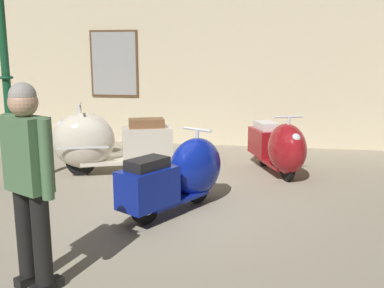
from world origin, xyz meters
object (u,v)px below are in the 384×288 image
(scooter_1, at_px, (182,174))
(visitor_0, at_px, (29,174))
(scooter_2, at_px, (280,147))
(lamppost, at_px, (4,57))
(scooter_0, at_px, (103,142))

(scooter_1, height_order, visitor_0, visitor_0)
(scooter_1, xyz_separation_m, visitor_0, (-0.82, -2.05, 0.53))
(scooter_2, relative_size, lamppost, 0.56)
(scooter_2, height_order, visitor_0, visitor_0)
(scooter_0, distance_m, visitor_0, 3.52)
(scooter_1, relative_size, lamppost, 0.53)
(scooter_2, bearing_deg, scooter_1, -56.26)
(scooter_1, relative_size, visitor_0, 0.96)
(scooter_1, distance_m, scooter_2, 2.14)
(scooter_2, xyz_separation_m, visitor_0, (-2.04, -3.81, 0.52))
(scooter_0, relative_size, visitor_0, 1.15)
(scooter_1, distance_m, lamppost, 2.97)
(scooter_0, height_order, scooter_2, scooter_0)
(lamppost, bearing_deg, scooter_0, 38.94)
(scooter_0, bearing_deg, lamppost, 18.80)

